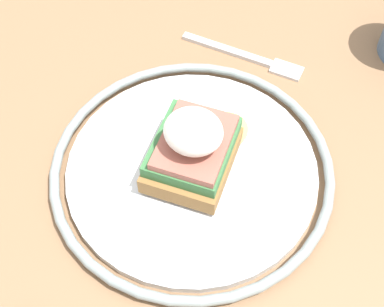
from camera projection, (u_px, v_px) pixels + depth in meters
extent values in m
cube|color=#846042|center=(142.00, 201.00, 0.54)|extent=(1.00, 0.90, 0.03)
cylinder|color=#846042|center=(66.00, 65.00, 1.15)|extent=(0.06, 0.06, 0.71)
cylinder|color=silver|center=(192.00, 170.00, 0.54)|extent=(0.25, 0.25, 0.01)
torus|color=gray|center=(192.00, 168.00, 0.53)|extent=(0.28, 0.28, 0.01)
cube|color=olive|center=(192.00, 159.00, 0.52)|extent=(0.09, 0.08, 0.02)
cube|color=#38703D|center=(193.00, 146.00, 0.51)|extent=(0.09, 0.07, 0.01)
cube|color=#9E5647|center=(195.00, 142.00, 0.50)|extent=(0.08, 0.06, 0.01)
ellipsoid|color=white|center=(193.00, 131.00, 0.48)|extent=(0.05, 0.05, 0.04)
cylinder|color=#EAD166|center=(227.00, 129.00, 0.55)|extent=(0.04, 0.04, 0.00)
cube|color=silver|center=(227.00, 50.00, 0.64)|extent=(0.02, 0.11, 0.00)
cube|color=silver|center=(287.00, 70.00, 0.62)|extent=(0.03, 0.04, 0.00)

